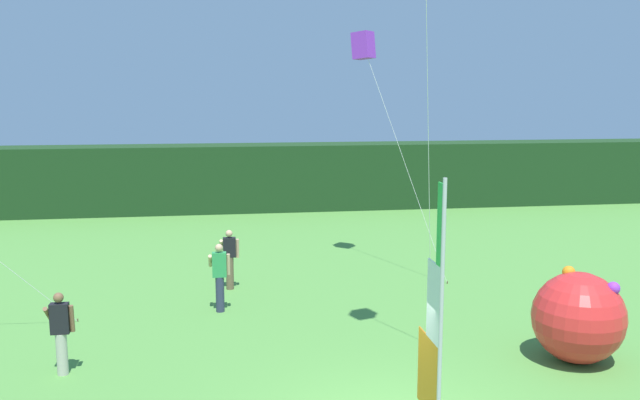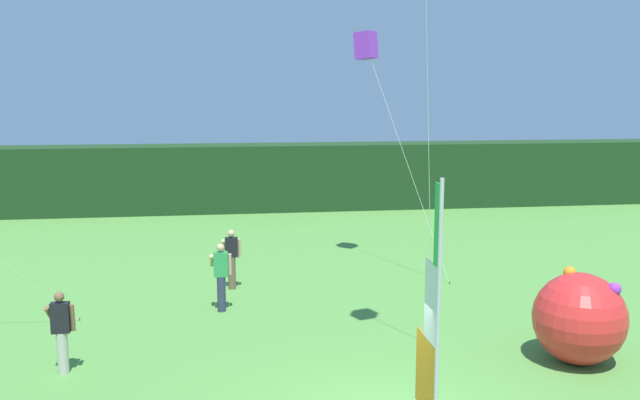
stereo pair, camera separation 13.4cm
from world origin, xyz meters
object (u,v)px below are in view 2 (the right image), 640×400
Objects in this scene: banner_flag at (431,333)px; inflatable_balloon at (579,318)px; person_mid_field at (221,275)px; person_near_banner at (232,257)px; kite_purple_box_1 at (366,46)px; person_far_left at (61,330)px.

inflatable_balloon is (4.31, 3.50, -1.17)m from banner_flag.
person_mid_field is 8.62m from inflatable_balloon.
kite_purple_box_1 is (4.29, 2.01, 6.10)m from person_near_banner.
person_near_banner is 0.97× the size of person_mid_field.
banner_flag reaches higher than person_far_left.
person_far_left is (-3.44, -5.49, -0.02)m from person_near_banner.
kite_purple_box_1 is (7.73, 7.50, 6.12)m from person_far_left.
banner_flag is 12.98m from kite_purple_box_1.
person_mid_field is at bearing -98.32° from person_near_banner.
person_far_left is 0.86× the size of inflatable_balloon.
inflatable_balloon is at bearing -5.01° from person_far_left.
person_near_banner is at bearing -154.86° from kite_purple_box_1.
banner_flag is 2.49× the size of person_mid_field.
person_far_left is 12.39m from kite_purple_box_1.
inflatable_balloon is (7.40, -4.42, 0.00)m from person_mid_field.
kite_purple_box_1 is at bearing 41.17° from person_mid_field.
banner_flag is at bearing -97.15° from kite_purple_box_1.
kite_purple_box_1 is at bearing 82.85° from banner_flag.
person_mid_field is 0.24× the size of kite_purple_box_1.
kite_purple_box_1 reaches higher than person_mid_field.
person_mid_field reaches higher than person_near_banner.
person_near_banner is 6.48m from person_far_left.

